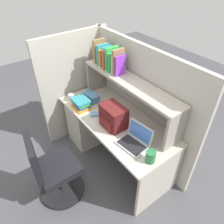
{
  "coord_description": "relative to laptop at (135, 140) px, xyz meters",
  "views": [
    {
      "loc": [
        1.56,
        -1.22,
        2.38
      ],
      "look_at": [
        0.0,
        -0.05,
        0.85
      ],
      "focal_mm": 34.34,
      "sensor_mm": 36.0,
      "label": 1
    }
  ],
  "objects": [
    {
      "name": "snack_canister",
      "position": [
        0.26,
        -0.04,
        0.01
      ],
      "size": [
        0.1,
        0.1,
        0.13
      ],
      "primitive_type": "cylinder",
      "color": "#26723F",
      "rests_on": "desk"
    },
    {
      "name": "laptop",
      "position": [
        0.0,
        0.0,
        0.0
      ],
      "size": [
        0.34,
        0.28,
        0.22
      ],
      "color": "#B7BABF",
      "rests_on": "desk"
    },
    {
      "name": "backpack",
      "position": [
        -0.37,
        -0.01,
        0.08
      ],
      "size": [
        0.3,
        0.22,
        0.26
      ],
      "color": "#591919",
      "rests_on": "desk"
    },
    {
      "name": "tissue_box",
      "position": [
        -0.95,
        0.06,
        -0.0
      ],
      "size": [
        0.23,
        0.13,
        0.1
      ],
      "primitive_type": "cube",
      "rotation": [
        0.0,
        0.0,
        0.07
      ],
      "color": "teal",
      "rests_on": "desk"
    },
    {
      "name": "ground_plane",
      "position": [
        -0.45,
        0.09,
        -0.78
      ],
      "size": [
        8.0,
        8.0,
        0.0
      ],
      "primitive_type": "plane",
      "color": "#4C4C51"
    },
    {
      "name": "cubicle_partition_rear",
      "position": [
        -0.45,
        0.47,
        -0.01
      ],
      "size": [
        1.84,
        0.05,
        1.55
      ],
      "primitive_type": "cube",
      "color": "#B2ADA0",
      "rests_on": "ground_plane"
    },
    {
      "name": "paper_cup",
      "position": [
        -1.09,
        -0.16,
        0.0
      ],
      "size": [
        0.08,
        0.08,
        0.1
      ],
      "primitive_type": "cylinder",
      "color": "white",
      "rests_on": "desk"
    },
    {
      "name": "desk_book_stack",
      "position": [
        -0.89,
        -0.13,
        0.01
      ],
      "size": [
        0.23,
        0.19,
        0.12
      ],
      "color": "orange",
      "rests_on": "desk"
    },
    {
      "name": "office_chair",
      "position": [
        -0.45,
        -0.78,
        -0.39
      ],
      "size": [
        0.52,
        0.52,
        0.93
      ],
      "rotation": [
        0.0,
        0.0,
        2.96
      ],
      "color": "black",
      "rests_on": "ground_plane"
    },
    {
      "name": "computer_mouse",
      "position": [
        -0.64,
        -0.08,
        -0.03
      ],
      "size": [
        0.1,
        0.12,
        0.03
      ],
      "primitive_type": "cube",
      "rotation": [
        0.0,
        0.0,
        -0.45
      ],
      "color": "#7299C6",
      "rests_on": "desk"
    },
    {
      "name": "cubicle_partition_left",
      "position": [
        -1.3,
        0.04,
        -0.01
      ],
      "size": [
        0.05,
        1.06,
        1.55
      ],
      "primitive_type": "cube",
      "color": "#B2ADA0",
      "rests_on": "ground_plane"
    },
    {
      "name": "reference_books_on_shelf",
      "position": [
        -0.85,
        0.29,
        0.53
      ],
      "size": [
        0.46,
        0.19,
        0.3
      ],
      "color": "olive",
      "rests_on": "overhead_hutch"
    },
    {
      "name": "overhead_hutch",
      "position": [
        -0.45,
        0.29,
        0.3
      ],
      "size": [
        1.44,
        0.28,
        0.45
      ],
      "color": "gray",
      "rests_on": "desk"
    },
    {
      "name": "desk",
      "position": [
        -0.84,
        0.09,
        -0.38
      ],
      "size": [
        1.6,
        0.7,
        0.73
      ],
      "color": "beige",
      "rests_on": "ground_plane"
    }
  ]
}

